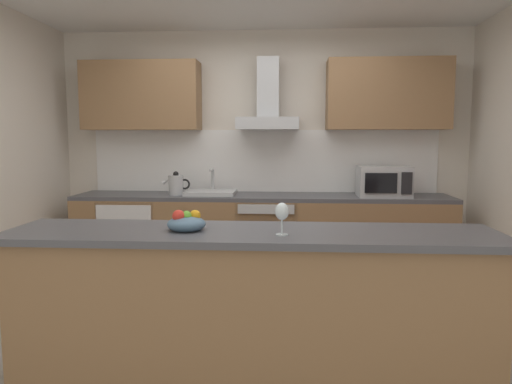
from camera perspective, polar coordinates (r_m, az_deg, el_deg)
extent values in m
cube|color=gray|center=(3.66, -0.75, -17.44)|extent=(5.30, 4.55, 0.02)
cube|color=silver|center=(5.18, 0.90, 4.55)|extent=(5.30, 0.12, 2.60)
cube|color=white|center=(5.11, 0.85, 3.74)|extent=(3.66, 0.02, 0.66)
cube|color=olive|center=(4.91, 0.64, -5.80)|extent=(3.79, 0.60, 0.86)
cube|color=#4C4C51|center=(4.83, 0.65, -0.58)|extent=(3.79, 0.60, 0.04)
cube|color=olive|center=(2.84, -0.61, -14.49)|extent=(2.70, 0.52, 0.91)
cube|color=#4C4C51|center=(2.71, -0.62, -5.08)|extent=(2.80, 0.64, 0.04)
cube|color=olive|center=(5.19, -13.56, 11.12)|extent=(1.21, 0.32, 0.70)
cube|color=olive|center=(5.05, 15.49, 11.20)|extent=(1.21, 0.32, 0.70)
cube|color=slate|center=(4.88, 1.36, -5.52)|extent=(0.60, 0.56, 0.80)
cube|color=black|center=(4.61, 1.19, -7.05)|extent=(0.50, 0.02, 0.48)
cube|color=#B7BABC|center=(4.53, 1.20, -2.07)|extent=(0.54, 0.02, 0.09)
cylinder|color=#B7BABC|center=(4.53, 1.17, -4.19)|extent=(0.49, 0.02, 0.02)
cube|color=white|center=(5.14, -14.41, -5.51)|extent=(0.58, 0.56, 0.85)
cube|color=silver|center=(4.87, -15.49, -6.20)|extent=(0.55, 0.02, 0.80)
cylinder|color=#B7BABC|center=(4.77, -13.08, -5.86)|extent=(0.02, 0.02, 0.38)
cube|color=#B7BABC|center=(4.85, 15.03, 1.24)|extent=(0.50, 0.36, 0.30)
cube|color=black|center=(4.65, 14.75, 1.04)|extent=(0.30, 0.02, 0.19)
cube|color=black|center=(4.70, 17.62, 1.00)|extent=(0.10, 0.01, 0.21)
cube|color=silver|center=(4.86, -5.43, -0.07)|extent=(0.50, 0.40, 0.04)
cylinder|color=#B7BABC|center=(4.98, -5.20, 1.34)|extent=(0.03, 0.03, 0.26)
cylinder|color=#B7BABC|center=(4.89, -5.36, 2.65)|extent=(0.03, 0.16, 0.03)
cylinder|color=#B7BABC|center=(4.89, -9.57, 0.82)|extent=(0.15, 0.15, 0.20)
sphere|color=black|center=(4.88, -9.59, 2.13)|extent=(0.06, 0.06, 0.06)
cone|color=#B7BABC|center=(4.91, -10.71, 1.29)|extent=(0.09, 0.04, 0.07)
torus|color=black|center=(4.86, -8.54, 0.93)|extent=(0.11, 0.02, 0.11)
cube|color=#B7BABC|center=(4.87, 1.45, 8.19)|extent=(0.62, 0.45, 0.12)
cube|color=#B7BABC|center=(4.95, 1.48, 12.35)|extent=(0.22, 0.22, 0.60)
cylinder|color=silver|center=(2.59, 3.11, -5.12)|extent=(0.07, 0.07, 0.01)
cylinder|color=silver|center=(2.58, 3.12, -4.07)|extent=(0.01, 0.01, 0.09)
ellipsoid|color=silver|center=(2.57, 3.13, -2.33)|extent=(0.08, 0.08, 0.10)
ellipsoid|color=slate|center=(2.75, -8.33, -3.82)|extent=(0.22, 0.22, 0.09)
sphere|color=red|center=(2.73, -9.26, -2.88)|extent=(0.07, 0.07, 0.07)
sphere|color=orange|center=(2.76, -7.30, -2.80)|extent=(0.06, 0.06, 0.06)
sphere|color=#66B233|center=(2.74, -8.35, -2.89)|extent=(0.06, 0.06, 0.06)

